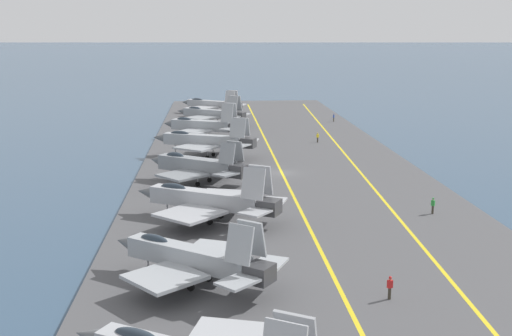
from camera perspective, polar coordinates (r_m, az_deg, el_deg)
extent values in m
plane|color=#334C66|center=(89.61, 2.31, -0.68)|extent=(2000.00, 2000.00, 0.00)
cube|color=#4C4C4F|center=(89.56, 2.31, -0.55)|extent=(185.27, 40.08, 0.40)
cube|color=yellow|center=(91.36, 9.20, -0.32)|extent=(166.58, 8.05, 0.01)
cube|color=yellow|center=(89.52, 2.31, -0.43)|extent=(166.75, 0.36, 0.01)
cone|color=#5B5E60|center=(38.95, -14.49, -14.29)|extent=(2.34, 2.61, 1.45)
ellipsoid|color=#232D38|center=(36.81, -10.62, -14.46)|extent=(2.12, 2.85, 0.84)
cube|color=#9EA3A8|center=(50.87, -6.09, -7.83)|extent=(7.89, 9.98, 1.62)
cone|color=#5B5E60|center=(54.93, -11.46, -6.48)|extent=(2.49, 2.61, 1.54)
cube|color=#38383A|center=(47.29, 0.34, -9.34)|extent=(2.57, 2.56, 1.37)
ellipsoid|color=#232D38|center=(52.68, -9.04, -6.31)|extent=(2.32, 2.72, 0.89)
cube|color=#9EA3A8|center=(48.51, -8.10, -9.56)|extent=(6.80, 6.80, 0.28)
cube|color=#9EA3A8|center=(53.25, -3.60, -7.45)|extent=(6.29, 6.29, 0.28)
cube|color=#9EA3A8|center=(46.45, -1.48, -6.80)|extent=(1.96, 2.23, 2.82)
cube|color=#9EA3A8|center=(47.80, -0.35, -6.24)|extent=(1.96, 2.23, 2.82)
cube|color=#9EA3A8|center=(45.79, -1.62, -10.09)|extent=(3.46, 3.48, 0.20)
cube|color=#9EA3A8|center=(49.27, 1.26, -8.43)|extent=(3.44, 3.13, 0.20)
cylinder|color=#B2B2B7|center=(53.92, -9.57, -8.46)|extent=(0.16, 0.16, 1.41)
cylinder|color=black|center=(54.06, -9.55, -8.86)|extent=(0.53, 0.61, 0.60)
cylinder|color=#B2B2B7|center=(49.93, -5.83, -10.07)|extent=(0.16, 0.16, 1.41)
cylinder|color=black|center=(50.09, -5.82, -10.50)|extent=(0.53, 0.61, 0.60)
cylinder|color=#B2B2B7|center=(51.60, -4.26, -9.29)|extent=(0.16, 0.16, 1.41)
cylinder|color=black|center=(51.75, -4.26, -9.70)|extent=(0.53, 0.61, 0.60)
cube|color=#A8AAAF|center=(67.06, -4.60, -2.76)|extent=(7.47, 11.73, 1.75)
cone|color=#5B5E60|center=(70.76, -9.71, -2.10)|extent=(2.58, 2.86, 1.66)
cube|color=#38383A|center=(63.90, 1.19, -3.48)|extent=(2.73, 2.73, 1.49)
ellipsoid|color=#232D38|center=(68.72, -7.36, -1.74)|extent=(2.29, 3.11, 0.96)
cube|color=#A8AAAF|center=(63.96, -5.86, -4.06)|extent=(7.73, 7.72, 0.28)
cube|color=#A8AAAF|center=(70.13, -2.84, -2.55)|extent=(6.74, 6.59, 0.28)
cube|color=#A8AAAF|center=(63.00, -0.25, -1.40)|extent=(1.96, 2.52, 3.12)
cube|color=#A8AAAF|center=(64.63, 0.44, -1.05)|extent=(1.96, 2.52, 3.12)
cube|color=#A8AAAF|center=(62.10, -0.07, -3.94)|extent=(3.65, 3.58, 0.20)
cube|color=#A8AAAF|center=(66.11, 1.58, -2.94)|extent=(3.40, 3.11, 0.20)
cylinder|color=#B2B2B7|center=(69.78, -7.89, -3.59)|extent=(0.16, 0.16, 1.43)
cylinder|color=black|center=(69.89, -7.88, -3.92)|extent=(0.48, 0.63, 0.60)
cylinder|color=#B2B2B7|center=(65.88, -4.14, -4.46)|extent=(0.16, 0.16, 1.43)
cylinder|color=black|center=(66.00, -4.13, -4.81)|extent=(0.48, 0.63, 0.60)
cylinder|color=#B2B2B7|center=(67.95, -3.15, -3.93)|extent=(0.16, 0.16, 1.43)
cylinder|color=black|center=(68.06, -3.14, -4.26)|extent=(0.48, 0.63, 0.60)
cube|color=gray|center=(83.23, -5.33, 0.25)|extent=(7.90, 10.24, 1.86)
cone|color=#5B5E60|center=(87.15, -8.79, 0.70)|extent=(2.66, 2.75, 1.77)
cube|color=#38383A|center=(79.57, -1.46, -0.26)|extent=(2.79, 2.71, 1.58)
ellipsoid|color=#232D38|center=(85.06, -7.20, 1.08)|extent=(2.39, 2.82, 1.03)
cube|color=gray|center=(80.45, -6.55, -0.64)|extent=(6.94, 6.96, 0.28)
cube|color=gray|center=(85.88, -3.77, 0.24)|extent=(6.41, 6.30, 0.28)
cube|color=gray|center=(78.95, -2.59, 1.30)|extent=(1.89, 2.21, 2.61)
cube|color=gray|center=(80.56, -1.83, 1.53)|extent=(1.89, 2.21, 2.61)
cube|color=gray|center=(77.90, -2.66, -0.54)|extent=(3.48, 3.47, 0.20)
cube|color=gray|center=(81.74, -0.86, 0.08)|extent=(3.43, 3.09, 0.20)
cylinder|color=#B2B2B7|center=(86.05, -7.55, -0.54)|extent=(0.16, 0.16, 1.47)
cylinder|color=black|center=(86.14, -7.54, -0.83)|extent=(0.52, 0.62, 0.60)
cylinder|color=#B2B2B7|center=(81.91, -5.21, -1.14)|extent=(0.16, 0.16, 1.47)
cylinder|color=black|center=(82.01, -5.20, -1.43)|extent=(0.52, 0.62, 0.60)
cylinder|color=#B2B2B7|center=(83.98, -4.16, -0.79)|extent=(0.16, 0.16, 1.47)
cylinder|color=black|center=(84.08, -4.16, -1.07)|extent=(0.52, 0.62, 0.60)
cube|color=#9EA3A8|center=(100.16, -4.78, 2.48)|extent=(6.52, 12.41, 1.72)
cone|color=#5B5E60|center=(103.31, -8.55, 2.69)|extent=(2.44, 2.85, 1.64)
cube|color=#38383A|center=(97.42, -0.69, 2.25)|extent=(2.62, 2.67, 1.46)
ellipsoid|color=#232D38|center=(101.62, -6.79, 3.05)|extent=(2.07, 3.22, 0.95)
cube|color=#9EA3A8|center=(97.14, -5.31, 1.83)|extent=(7.16, 7.30, 0.28)
cube|color=#9EA3A8|center=(103.06, -3.83, 2.46)|extent=(5.61, 6.18, 0.28)
cube|color=#9EA3A8|center=(96.67, -1.64, 3.55)|extent=(1.75, 2.57, 2.85)
cube|color=#9EA3A8|center=(98.35, -1.27, 3.70)|extent=(1.75, 2.57, 2.85)
cube|color=#9EA3A8|center=(95.50, -1.43, 2.04)|extent=(3.66, 3.54, 0.20)
cube|color=#9EA3A8|center=(99.69, -0.53, 2.48)|extent=(3.26, 2.97, 0.20)
cylinder|color=#B2B2B7|center=(102.44, -7.19, 1.63)|extent=(0.16, 0.16, 1.86)
cylinder|color=black|center=(102.55, -7.18, 1.28)|extent=(0.44, 0.64, 0.60)
cylinder|color=#B2B2B7|center=(98.89, -4.35, 1.31)|extent=(0.16, 0.16, 1.86)
cylinder|color=black|center=(99.01, -4.35, 0.95)|extent=(0.44, 0.64, 0.60)
cylinder|color=#B2B2B7|center=(101.07, -3.82, 1.56)|extent=(0.16, 0.16, 1.86)
cylinder|color=black|center=(101.19, -3.81, 1.21)|extent=(0.44, 0.64, 0.60)
cube|color=#9EA3A8|center=(118.31, -4.90, 3.80)|extent=(6.36, 11.20, 1.83)
cone|color=#5B5E60|center=(121.27, -7.75, 3.94)|extent=(2.47, 2.69, 1.73)
cube|color=#38383A|center=(115.61, -1.83, 3.64)|extent=(2.68, 2.56, 1.55)
ellipsoid|color=#232D38|center=(119.70, -6.42, 4.28)|extent=(2.06, 2.95, 1.00)
cube|color=#9EA3A8|center=(115.32, -5.40, 3.27)|extent=(6.77, 6.81, 0.28)
cube|color=#9EA3A8|center=(121.18, -4.07, 3.73)|extent=(5.51, 5.71, 0.28)
cube|color=#9EA3A8|center=(114.84, -2.59, 4.89)|extent=(1.81, 2.39, 3.34)
cube|color=#9EA3A8|center=(116.60, -2.23, 5.00)|extent=(1.81, 2.39, 3.34)
cube|color=#9EA3A8|center=(113.67, -2.49, 3.49)|extent=(3.53, 3.37, 0.20)
cube|color=#9EA3A8|center=(117.91, -1.62, 3.81)|extent=(3.25, 2.79, 0.20)
cylinder|color=#B2B2B7|center=(120.41, -6.72, 3.12)|extent=(0.16, 0.16, 1.43)
cylinder|color=black|center=(120.48, -6.72, 2.93)|extent=(0.45, 0.64, 0.60)
cylinder|color=#B2B2B7|center=(116.93, -4.63, 2.89)|extent=(0.16, 0.16, 1.43)
cylinder|color=black|center=(117.00, -4.63, 2.69)|extent=(0.45, 0.64, 0.60)
cylinder|color=#B2B2B7|center=(119.23, -4.12, 3.08)|extent=(0.16, 0.16, 1.43)
cylinder|color=black|center=(119.29, -4.11, 2.89)|extent=(0.45, 0.64, 0.60)
cube|color=#93999E|center=(134.99, -4.15, 4.88)|extent=(8.19, 11.23, 1.56)
cone|color=#5B5E60|center=(139.11, -6.63, 5.05)|extent=(2.54, 2.78, 1.48)
cube|color=#38383A|center=(131.05, -1.44, 4.69)|extent=(2.61, 2.67, 1.32)
ellipsoid|color=#232D38|center=(137.02, -5.47, 5.28)|extent=(2.39, 3.00, 0.86)
cube|color=#93999E|center=(131.92, -4.84, 4.48)|extent=(7.69, 7.70, 0.28)
cube|color=#93999E|center=(137.75, -3.18, 4.83)|extent=(6.99, 6.92, 0.28)
cube|color=#93999E|center=(130.77, -2.14, 5.71)|extent=(2.10, 2.49, 3.13)
cube|color=#93999E|center=(132.15, -1.77, 5.78)|extent=(2.10, 2.49, 3.13)
cube|color=#93999E|center=(129.47, -2.13, 4.59)|extent=(3.65, 3.64, 0.20)
cube|color=#93999E|center=(133.16, -1.14, 4.81)|extent=(3.51, 3.28, 0.20)
cylinder|color=#B2B2B7|center=(137.81, -5.74, 4.33)|extent=(0.16, 0.16, 1.63)
cylinder|color=black|center=(137.88, -5.74, 4.12)|extent=(0.52, 0.62, 0.60)
cylinder|color=#B2B2B7|center=(133.61, -3.94, 4.12)|extent=(0.16, 0.16, 1.63)
cylinder|color=black|center=(133.69, -3.94, 3.90)|extent=(0.52, 0.62, 0.60)
cylinder|color=#B2B2B7|center=(135.42, -3.43, 4.23)|extent=(0.16, 0.16, 1.63)
cylinder|color=black|center=(135.49, -3.43, 4.02)|extent=(0.52, 0.62, 0.60)
cube|color=#A8AAAF|center=(151.90, -4.09, 5.71)|extent=(8.17, 11.09, 1.55)
cone|color=#5B5E60|center=(156.01, -6.28, 5.84)|extent=(2.53, 2.76, 1.47)
cube|color=#38383A|center=(147.95, -1.73, 5.56)|extent=(2.60, 2.66, 1.32)
ellipsoid|color=#232D38|center=(153.94, -5.26, 6.05)|extent=(2.38, 2.96, 0.85)
cube|color=#A8AAAF|center=(148.71, -4.75, 5.36)|extent=(7.86, 7.89, 0.28)
cube|color=#A8AAAF|center=(154.78, -3.19, 5.65)|extent=(7.29, 7.00, 0.28)
cube|color=#A8AAAF|center=(147.73, -2.34, 6.37)|extent=(2.00, 2.40, 2.65)
cube|color=#A8AAAF|center=(149.10, -2.00, 6.43)|extent=(2.00, 2.40, 2.65)
cube|color=#A8AAAF|center=(146.38, -2.34, 5.48)|extent=(3.63, 3.62, 0.20)
cube|color=#A8AAAF|center=(150.05, -1.45, 5.65)|extent=(3.51, 3.27, 0.20)
cylinder|color=#B2B2B7|center=(154.69, -5.49, 5.20)|extent=(0.16, 0.16, 1.66)
cylinder|color=black|center=(154.75, -5.49, 5.01)|extent=(0.52, 0.62, 0.60)
cylinder|color=#B2B2B7|center=(150.51, -3.92, 5.03)|extent=(0.16, 0.16, 1.66)
cylinder|color=black|center=(150.57, -3.91, 4.83)|extent=(0.52, 0.62, 0.60)
cylinder|color=#B2B2B7|center=(152.30, -3.46, 5.12)|extent=(0.16, 0.16, 1.66)
cylinder|color=black|center=(152.37, -3.46, 4.93)|extent=(0.52, 0.62, 0.60)
cylinder|color=#4C473D|center=(140.28, 6.92, 4.29)|extent=(0.24, 0.24, 0.91)
cube|color=#284CB2|center=(140.19, 6.93, 4.59)|extent=(0.45, 0.37, 0.54)
sphere|color=#9E7051|center=(140.14, 6.93, 4.75)|extent=(0.22, 0.22, 0.22)
sphere|color=#284CB2|center=(140.13, 6.93, 4.77)|extent=(0.24, 0.24, 0.24)
cylinder|color=#383328|center=(114.06, 5.50, 2.50)|extent=(0.24, 0.24, 0.89)
cube|color=yellow|center=(113.94, 5.50, 2.86)|extent=(0.42, 0.46, 0.56)
sphere|color=beige|center=(113.88, 5.51, 3.07)|extent=(0.22, 0.22, 0.22)
sphere|color=yellow|center=(113.87, 5.51, 3.10)|extent=(0.24, 0.24, 0.24)
cylinder|color=#383328|center=(72.25, 15.43, -3.59)|extent=(0.24, 0.24, 0.90)
cube|color=green|center=(72.06, 15.46, -3.02)|extent=(0.44, 0.46, 0.61)
sphere|color=beige|center=(71.95, 15.48, -2.68)|extent=(0.22, 0.22, 0.22)
sphere|color=green|center=(71.93, 15.48, -2.64)|extent=(0.24, 0.24, 0.24)
cylinder|color=#383328|center=(49.38, 11.78, -10.86)|extent=(0.24, 0.24, 0.90)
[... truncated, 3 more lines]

